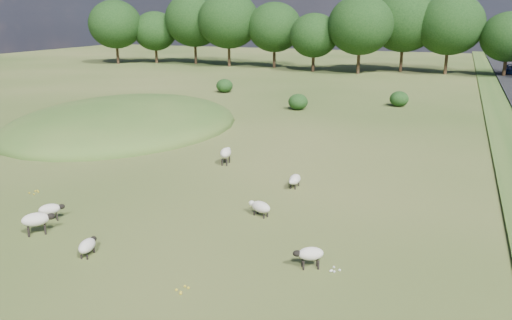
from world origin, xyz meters
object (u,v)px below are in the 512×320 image
(sheep_1, at_px, (310,254))
(sheep_5, at_px, (295,180))
(sheep_0, at_px, (50,209))
(sheep_3, at_px, (37,219))
(sheep_4, at_px, (87,245))
(sheep_6, at_px, (226,153))
(sheep_2, at_px, (260,207))

(sheep_1, bearing_deg, sheep_5, -96.03)
(sheep_5, bearing_deg, sheep_0, -45.35)
(sheep_3, distance_m, sheep_4, 3.07)
(sheep_4, height_order, sheep_6, sheep_6)
(sheep_1, relative_size, sheep_4, 0.98)
(sheep_1, xyz_separation_m, sheep_6, (-7.77, 9.91, 0.13))
(sheep_2, bearing_deg, sheep_6, -34.22)
(sheep_0, distance_m, sheep_6, 10.55)
(sheep_5, distance_m, sheep_6, 5.39)
(sheep_6, bearing_deg, sheep_3, 155.21)
(sheep_2, distance_m, sheep_4, 7.10)
(sheep_2, xyz_separation_m, sheep_5, (0.26, 3.95, 0.01))
(sheep_3, xyz_separation_m, sheep_5, (7.58, 8.88, -0.20))
(sheep_3, distance_m, sheep_5, 11.67)
(sheep_5, relative_size, sheep_6, 0.84)
(sheep_2, distance_m, sheep_5, 3.96)
(sheep_4, bearing_deg, sheep_3, 64.45)
(sheep_1, height_order, sheep_3, sheep_3)
(sheep_0, relative_size, sheep_5, 0.86)
(sheep_2, bearing_deg, sheep_1, 151.48)
(sheep_2, xyz_separation_m, sheep_4, (-4.34, -5.62, -0.02))
(sheep_1, bearing_deg, sheep_4, -12.16)
(sheep_5, bearing_deg, sheep_1, 22.31)
(sheep_4, distance_m, sheep_6, 11.95)
(sheep_0, height_order, sheep_1, sheep_1)
(sheep_4, bearing_deg, sheep_1, -87.33)
(sheep_3, bearing_deg, sheep_4, -58.32)
(sheep_1, distance_m, sheep_3, 10.59)
(sheep_0, bearing_deg, sheep_3, -116.83)
(sheep_1, distance_m, sheep_6, 12.59)
(sheep_2, distance_m, sheep_3, 8.83)
(sheep_1, height_order, sheep_4, sheep_1)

